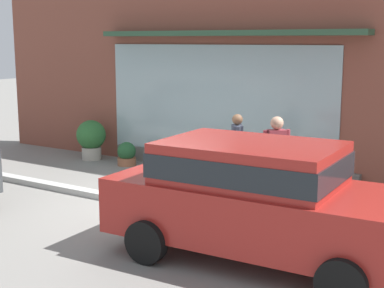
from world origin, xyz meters
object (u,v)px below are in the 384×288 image
(potted_plant_window_right, at_px, (216,165))
(potted_plant_doorstep, at_px, (279,166))
(fire_hydrant, at_px, (227,182))
(pedestrian_passerby, at_px, (237,147))
(potted_plant_corner_tall, at_px, (179,159))
(pedestrian_with_handbag, at_px, (277,157))
(potted_plant_trailing_edge, at_px, (91,138))
(parked_car_red, at_px, (259,195))
(potted_plant_window_center, at_px, (127,154))

(potted_plant_window_right, height_order, potted_plant_doorstep, potted_plant_doorstep)
(fire_hydrant, bearing_deg, potted_plant_doorstep, 87.80)
(pedestrian_passerby, relative_size, potted_plant_corner_tall, 2.90)
(pedestrian_passerby, distance_m, potted_plant_window_right, 1.51)
(potted_plant_window_right, bearing_deg, pedestrian_passerby, -41.81)
(pedestrian_passerby, distance_m, potted_plant_corner_tall, 2.27)
(pedestrian_with_handbag, bearing_deg, potted_plant_doorstep, 68.23)
(potted_plant_window_right, xyz_separation_m, potted_plant_trailing_edge, (-3.64, -0.05, 0.29))
(parked_car_red, relative_size, potted_plant_trailing_edge, 4.34)
(potted_plant_window_center, bearing_deg, parked_car_red, -34.95)
(pedestrian_with_handbag, xyz_separation_m, potted_plant_window_center, (-4.66, 1.55, -0.73))
(potted_plant_window_center, xyz_separation_m, potted_plant_doorstep, (3.93, 0.23, 0.14))
(fire_hydrant, relative_size, potted_plant_window_right, 1.72)
(parked_car_red, xyz_separation_m, potted_plant_window_right, (-2.93, 3.87, -0.65))
(potted_plant_window_center, bearing_deg, pedestrian_passerby, -12.91)
(potted_plant_window_right, bearing_deg, fire_hydrant, -54.77)
(potted_plant_window_center, height_order, potted_plant_doorstep, potted_plant_doorstep)
(pedestrian_passerby, xyz_separation_m, potted_plant_corner_tall, (-1.99, 0.89, -0.63))
(fire_hydrant, relative_size, potted_plant_corner_tall, 1.79)
(parked_car_red, xyz_separation_m, potted_plant_corner_tall, (-3.90, 3.85, -0.63))
(fire_hydrant, height_order, parked_car_red, parked_car_red)
(potted_plant_trailing_edge, distance_m, potted_plant_window_center, 1.24)
(pedestrian_passerby, bearing_deg, parked_car_red, -1.80)
(parked_car_red, distance_m, potted_plant_trailing_edge, 7.61)
(parked_car_red, height_order, potted_plant_window_right, parked_car_red)
(potted_plant_window_right, height_order, potted_plant_window_center, potted_plant_window_center)
(potted_plant_corner_tall, bearing_deg, pedestrian_with_handbag, -27.36)
(parked_car_red, distance_m, potted_plant_doorstep, 4.26)
(pedestrian_passerby, height_order, potted_plant_trailing_edge, pedestrian_passerby)
(parked_car_red, distance_m, potted_plant_window_right, 4.90)
(pedestrian_passerby, height_order, potted_plant_window_right, pedestrian_passerby)
(fire_hydrant, xyz_separation_m, potted_plant_doorstep, (0.08, 2.11, -0.08))
(fire_hydrant, height_order, potted_plant_corner_tall, fire_hydrant)
(parked_car_red, distance_m, potted_plant_corner_tall, 5.52)
(potted_plant_window_right, xyz_separation_m, potted_plant_doorstep, (1.49, 0.11, 0.14))
(potted_plant_window_center, bearing_deg, pedestrian_with_handbag, -18.43)
(potted_plant_corner_tall, height_order, potted_plant_doorstep, potted_plant_doorstep)
(potted_plant_window_right, height_order, potted_plant_trailing_edge, potted_plant_trailing_edge)
(pedestrian_with_handbag, xyz_separation_m, pedestrian_passerby, (-1.20, 0.76, -0.07))
(fire_hydrant, bearing_deg, pedestrian_passerby, 109.88)
(potted_plant_corner_tall, xyz_separation_m, potted_plant_doorstep, (2.46, 0.13, 0.12))
(pedestrian_with_handbag, bearing_deg, potted_plant_corner_tall, 108.58)
(potted_plant_window_right, bearing_deg, potted_plant_doorstep, 4.31)
(potted_plant_window_right, relative_size, potted_plant_window_center, 0.99)
(parked_car_red, bearing_deg, potted_plant_corner_tall, 133.08)
(pedestrian_passerby, bearing_deg, potted_plant_window_right, -166.50)
(pedestrian_passerby, height_order, potted_plant_doorstep, pedestrian_passerby)
(pedestrian_passerby, relative_size, potted_plant_doorstep, 2.07)
(pedestrian_passerby, relative_size, parked_car_red, 0.36)
(fire_hydrant, relative_size, potted_plant_doorstep, 1.28)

